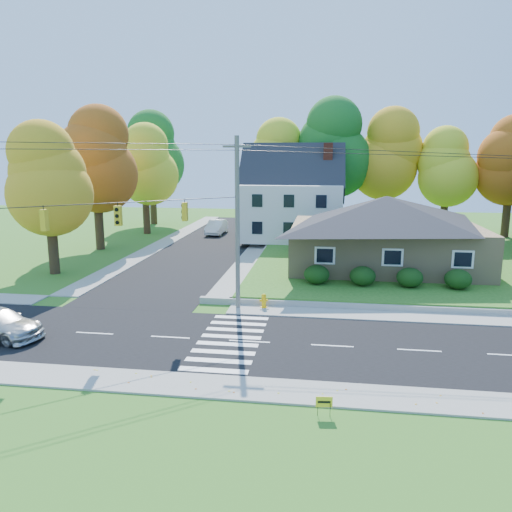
% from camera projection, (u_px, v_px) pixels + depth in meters
% --- Properties ---
extents(ground, '(120.00, 120.00, 0.00)m').
position_uv_depth(ground, '(249.00, 342.00, 24.30)').
color(ground, '#3D7923').
extents(road_main, '(90.00, 8.00, 0.02)m').
position_uv_depth(road_main, '(249.00, 342.00, 24.30)').
color(road_main, black).
rests_on(road_main, ground).
extents(road_cross, '(8.00, 44.00, 0.02)m').
position_uv_depth(road_cross, '(211.00, 244.00, 50.63)').
color(road_cross, black).
rests_on(road_cross, ground).
extents(sidewalk_north, '(90.00, 2.00, 0.08)m').
position_uv_depth(sidewalk_north, '(263.00, 310.00, 29.14)').
color(sidewalk_north, '#9C9A90').
rests_on(sidewalk_north, ground).
extents(sidewalk_south, '(90.00, 2.00, 0.08)m').
position_uv_depth(sidewalk_south, '(230.00, 388.00, 19.44)').
color(sidewalk_south, '#9C9A90').
rests_on(sidewalk_south, ground).
extents(lawn, '(30.00, 30.00, 0.50)m').
position_uv_depth(lawn, '(437.00, 258.00, 42.81)').
color(lawn, '#3D7923').
rests_on(lawn, ground).
extents(ranch_house, '(14.60, 10.60, 5.40)m').
position_uv_depth(ranch_house, '(385.00, 231.00, 38.05)').
color(ranch_house, tan).
rests_on(ranch_house, lawn).
extents(colonial_house, '(10.40, 8.40, 9.60)m').
position_uv_depth(colonial_house, '(292.00, 199.00, 50.54)').
color(colonial_house, silver).
rests_on(colonial_house, lawn).
extents(hedge_row, '(10.70, 1.70, 1.27)m').
position_uv_depth(hedge_row, '(386.00, 277.00, 32.53)').
color(hedge_row, '#163A10').
rests_on(hedge_row, lawn).
extents(traffic_infrastructure, '(38.10, 10.66, 10.00)m').
position_uv_depth(traffic_infrastructure, '(250.00, 233.00, 24.60)').
color(traffic_infrastructure, '#666059').
rests_on(traffic_infrastructure, ground).
extents(tree_lot_0, '(6.72, 6.72, 12.51)m').
position_uv_depth(tree_lot_0, '(279.00, 161.00, 55.90)').
color(tree_lot_0, '#3F2A19').
rests_on(tree_lot_0, lawn).
extents(tree_lot_1, '(7.84, 7.84, 14.60)m').
position_uv_depth(tree_lot_1, '(333.00, 148.00, 53.83)').
color(tree_lot_1, '#3F2A19').
rests_on(tree_lot_1, lawn).
extents(tree_lot_2, '(7.28, 7.28, 13.56)m').
position_uv_depth(tree_lot_2, '(389.00, 155.00, 54.10)').
color(tree_lot_2, '#3F2A19').
rests_on(tree_lot_2, lawn).
extents(tree_lot_3, '(6.16, 6.16, 11.47)m').
position_uv_depth(tree_lot_3, '(447.00, 167.00, 52.55)').
color(tree_lot_3, '#3F2A19').
rests_on(tree_lot_3, lawn).
extents(tree_lot_4, '(6.72, 6.72, 12.51)m').
position_uv_depth(tree_lot_4, '(512.00, 161.00, 50.62)').
color(tree_lot_4, '#3F2A19').
rests_on(tree_lot_4, lawn).
extents(tree_west_0, '(6.16, 6.16, 11.47)m').
position_uv_depth(tree_west_0, '(48.00, 179.00, 36.88)').
color(tree_west_0, '#3F2A19').
rests_on(tree_west_0, ground).
extents(tree_west_1, '(7.28, 7.28, 13.56)m').
position_uv_depth(tree_west_1, '(95.00, 160.00, 46.45)').
color(tree_west_1, '#3F2A19').
rests_on(tree_west_1, ground).
extents(tree_west_2, '(6.72, 6.72, 12.51)m').
position_uv_depth(tree_west_2, '(144.00, 165.00, 56.14)').
color(tree_west_2, '#3F2A19').
rests_on(tree_west_2, ground).
extents(tree_west_3, '(7.84, 7.84, 14.60)m').
position_uv_depth(tree_west_3, '(151.00, 153.00, 63.92)').
color(tree_west_3, '#3F2A19').
rests_on(tree_west_3, ground).
extents(white_car, '(1.75, 4.94, 1.63)m').
position_uv_depth(white_car, '(216.00, 227.00, 56.98)').
color(white_car, white).
rests_on(white_car, road_cross).
extents(fire_hydrant, '(0.52, 0.40, 0.91)m').
position_uv_depth(fire_hydrant, '(264.00, 301.00, 29.48)').
color(fire_hydrant, '#F5B208').
rests_on(fire_hydrant, ground).
extents(yard_sign, '(0.59, 0.09, 0.73)m').
position_uv_depth(yard_sign, '(324.00, 402.00, 17.29)').
color(yard_sign, black).
rests_on(yard_sign, ground).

